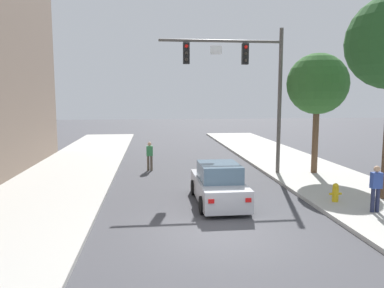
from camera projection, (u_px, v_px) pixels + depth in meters
name	position (u px, v px, depth m)	size (l,w,h in m)	color
ground_plane	(221.00, 234.00, 11.27)	(120.00, 120.00, 0.00)	#424247
traffic_signal_mast	(247.00, 74.00, 18.97)	(6.37, 0.38, 7.50)	#514C47
car_lead_silver	(218.00, 185.00, 14.53)	(1.86, 4.25, 1.60)	#B7B7BC
pedestrian_crossing_road	(150.00, 155.00, 20.96)	(0.36, 0.22, 1.64)	brown
pedestrian_sidewalk_right_walker	(376.00, 186.00, 12.88)	(0.36, 0.22, 1.64)	#232847
fire_hydrant	(335.00, 192.00, 14.25)	(0.48, 0.24, 0.72)	gold
street_tree_second	(317.00, 84.00, 19.21)	(3.15, 3.15, 6.26)	brown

